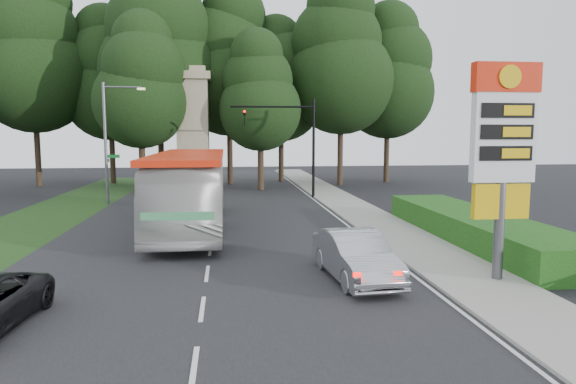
{
  "coord_description": "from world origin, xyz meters",
  "views": [
    {
      "loc": [
        0.71,
        -13.0,
        4.71
      ],
      "look_at": [
        3.3,
        8.73,
        2.2
      ],
      "focal_mm": 32.0,
      "sensor_mm": 36.0,
      "label": 1
    }
  ],
  "objects": [
    {
      "name": "monument",
      "position": [
        -2.0,
        30.0,
        5.1
      ],
      "size": [
        3.0,
        3.0,
        10.05
      ],
      "color": "gray",
      "rests_on": "ground"
    },
    {
      "name": "tree_west_near",
      "position": [
        -10.0,
        37.0,
        10.02
      ],
      "size": [
        8.4,
        8.4,
        16.5
      ],
      "color": "#2D2116",
      "rests_on": "ground"
    },
    {
      "name": "hedge",
      "position": [
        11.5,
        8.0,
        0.6
      ],
      "size": [
        3.0,
        14.0,
        1.2
      ],
      "primitive_type": "cube",
      "color": "#164312",
      "rests_on": "ground"
    },
    {
      "name": "traffic_signal_mast",
      "position": [
        5.68,
        24.0,
        4.67
      ],
      "size": [
        6.1,
        0.35,
        7.2
      ],
      "color": "black",
      "rests_on": "ground"
    },
    {
      "name": "tree_far_east",
      "position": [
        16.0,
        35.0,
        10.35
      ],
      "size": [
        8.68,
        8.68,
        17.05
      ],
      "color": "#2D2116",
      "rests_on": "ground"
    },
    {
      "name": "tree_center_right",
      "position": [
        1.0,
        35.0,
        11.02
      ],
      "size": [
        9.24,
        9.24,
        18.15
      ],
      "color": "#2D2116",
      "rests_on": "ground"
    },
    {
      "name": "tree_monument_left",
      "position": [
        -6.0,
        29.0,
        8.68
      ],
      "size": [
        7.28,
        7.28,
        14.3
      ],
      "color": "#2D2116",
      "rests_on": "ground"
    },
    {
      "name": "tree_east_near",
      "position": [
        6.0,
        37.0,
        9.68
      ],
      "size": [
        8.12,
        8.12,
        15.95
      ],
      "color": "#2D2116",
      "rests_on": "ground"
    },
    {
      "name": "tree_monument_right",
      "position": [
        3.5,
        29.5,
        8.01
      ],
      "size": [
        6.72,
        6.72,
        13.2
      ],
      "color": "#2D2116",
      "rests_on": "ground"
    },
    {
      "name": "tree_west_mid",
      "position": [
        -16.0,
        35.0,
        11.69
      ],
      "size": [
        9.8,
        9.8,
        19.25
      ],
      "color": "#2D2116",
      "rests_on": "ground"
    },
    {
      "name": "sedan_silver",
      "position": [
        4.79,
        2.77,
        0.78
      ],
      "size": [
        2.08,
        4.89,
        1.57
      ],
      "primitive_type": "imported",
      "rotation": [
        0.0,
        0.0,
        0.09
      ],
      "color": "#AFB0B7",
      "rests_on": "ground"
    },
    {
      "name": "sidewalk_right",
      "position": [
        8.5,
        12.0,
        0.06
      ],
      "size": [
        3.0,
        80.0,
        0.12
      ],
      "primitive_type": "cube",
      "color": "gray",
      "rests_on": "ground"
    },
    {
      "name": "ground",
      "position": [
        0.0,
        0.0,
        0.0
      ],
      "size": [
        120.0,
        120.0,
        0.0
      ],
      "primitive_type": "plane",
      "color": "black",
      "rests_on": "ground"
    },
    {
      "name": "gas_station_pylon",
      "position": [
        9.2,
        1.99,
        4.45
      ],
      "size": [
        2.1,
        0.45,
        6.85
      ],
      "color": "#59595E",
      "rests_on": "ground"
    },
    {
      "name": "streetlight_signs",
      "position": [
        -6.99,
        22.01,
        4.44
      ],
      "size": [
        2.75,
        0.98,
        8.0
      ],
      "color": "#59595E",
      "rests_on": "ground"
    },
    {
      "name": "transit_bus",
      "position": [
        -1.1,
        12.42,
        1.87
      ],
      "size": [
        3.19,
        13.43,
        3.74
      ],
      "primitive_type": "imported",
      "rotation": [
        0.0,
        0.0,
        0.0
      ],
      "color": "beige",
      "rests_on": "ground"
    },
    {
      "name": "tree_east_mid",
      "position": [
        11.0,
        33.0,
        11.35
      ],
      "size": [
        9.52,
        9.52,
        18.7
      ],
      "color": "#2D2116",
      "rests_on": "ground"
    },
    {
      "name": "grass_verge_left",
      "position": [
        -9.5,
        18.0,
        0.01
      ],
      "size": [
        5.0,
        50.0,
        0.02
      ],
      "primitive_type": "cube",
      "color": "#193814",
      "rests_on": "ground"
    },
    {
      "name": "road_surface",
      "position": [
        0.0,
        12.0,
        0.01
      ],
      "size": [
        14.0,
        80.0,
        0.02
      ],
      "primitive_type": "cube",
      "color": "black",
      "rests_on": "ground"
    },
    {
      "name": "tree_center_left",
      "position": [
        -5.0,
        33.0,
        12.02
      ],
      "size": [
        10.08,
        10.08,
        19.8
      ],
      "color": "#2D2116",
      "rests_on": "ground"
    }
  ]
}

